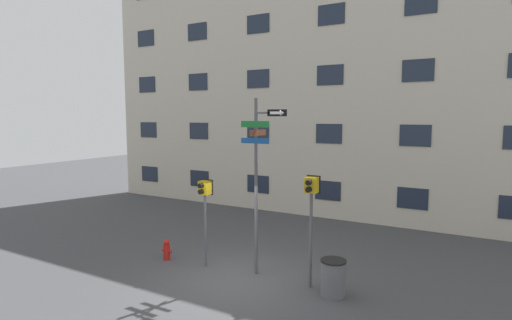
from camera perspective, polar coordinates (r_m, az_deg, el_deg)
ground_plane at (r=11.23m, az=-3.03°, el=-16.77°), size 60.00×60.00×0.00m
building_facade at (r=17.56m, az=10.87°, el=11.75°), size 24.00×0.63×12.22m
street_sign_pole at (r=10.85m, az=0.29°, el=-1.68°), size 1.35×0.86×4.88m
pedestrian_signal_left at (r=11.69m, az=-7.32°, el=-5.53°), size 0.37×0.40×2.57m
pedestrian_signal_right at (r=10.21m, az=7.88°, el=-5.82°), size 0.37×0.40×2.90m
fire_hydrant at (r=12.87m, az=-12.64°, el=-12.42°), size 0.36×0.20×0.63m
trash_bin at (r=10.36m, az=10.96°, el=-16.19°), size 0.63×0.63×0.91m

